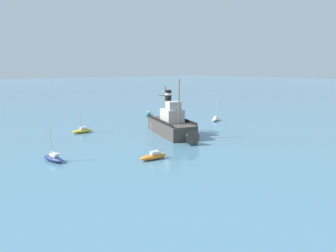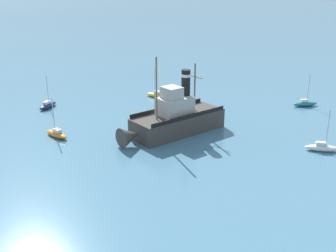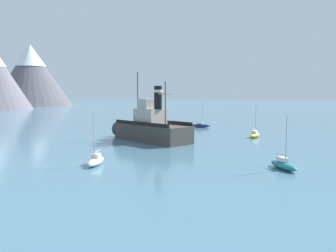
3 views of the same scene
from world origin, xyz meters
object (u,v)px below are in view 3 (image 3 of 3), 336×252
at_px(old_tugboat, 150,128).
at_px(sailboat_teal, 283,165).
at_px(sailboat_yellow, 255,135).
at_px(sailboat_white, 96,161).
at_px(sailboat_orange, 140,128).
at_px(sailboat_navy, 201,125).

relative_size(old_tugboat, sailboat_teal, 3.01).
bearing_deg(sailboat_yellow, sailboat_teal, -157.49).
distance_m(old_tugboat, sailboat_white, 17.52).
relative_size(sailboat_orange, sailboat_yellow, 1.00).
xyz_separation_m(sailboat_navy, sailboat_white, (-38.17, -6.53, 0.00)).
bearing_deg(sailboat_yellow, old_tugboat, 133.70).
relative_size(sailboat_navy, sailboat_yellow, 1.00).
distance_m(sailboat_navy, sailboat_yellow, 16.96).
xyz_separation_m(sailboat_orange, sailboat_white, (-27.88, -13.91, 0.00)).
bearing_deg(sailboat_white, sailboat_yellow, -14.31).
height_order(sailboat_yellow, sailboat_teal, same).
height_order(sailboat_orange, sailboat_navy, same).
distance_m(sailboat_yellow, sailboat_teal, 22.96).
relative_size(old_tugboat, sailboat_orange, 3.01).
bearing_deg(sailboat_navy, sailboat_yellow, -126.01).
xyz_separation_m(sailboat_orange, sailboat_yellow, (0.32, -21.10, 0.00)).
distance_m(sailboat_navy, sailboat_teal, 38.47).
height_order(sailboat_white, sailboat_teal, same).
distance_m(sailboat_orange, sailboat_navy, 12.66).
relative_size(sailboat_yellow, sailboat_teal, 1.00).
distance_m(sailboat_yellow, sailboat_white, 29.10).
height_order(old_tugboat, sailboat_teal, old_tugboat).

